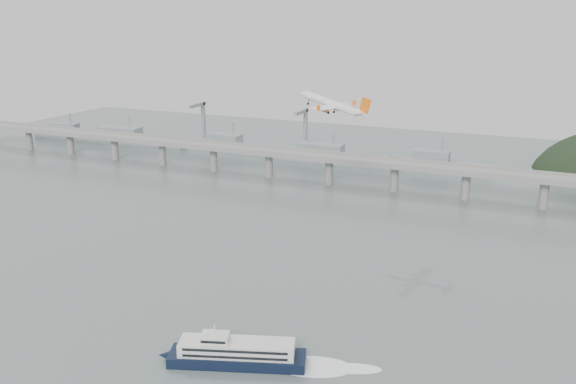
% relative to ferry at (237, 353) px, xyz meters
% --- Properties ---
extents(ground, '(900.00, 900.00, 0.00)m').
position_rel_ferry_xyz_m(ground, '(-23.76, 45.43, -4.23)').
color(ground, slate).
rests_on(ground, ground).
extents(bridge, '(800.00, 22.00, 23.90)m').
position_rel_ferry_xyz_m(bridge, '(-24.91, 245.43, 13.42)').
color(bridge, gray).
rests_on(bridge, ground).
extents(distant_fleet, '(453.00, 60.90, 40.00)m').
position_rel_ferry_xyz_m(distant_fleet, '(-179.12, 310.51, 1.99)').
color(distant_fleet, gray).
rests_on(distant_fleet, ground).
extents(ferry, '(79.91, 34.57, 15.61)m').
position_rel_ferry_xyz_m(ferry, '(0.00, 0.00, 0.00)').
color(ferry, black).
rests_on(ferry, ground).
extents(airliner, '(43.28, 39.45, 13.34)m').
position_rel_ferry_xyz_m(airliner, '(-10.66, 129.61, 73.39)').
color(airliner, white).
rests_on(airliner, ground).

